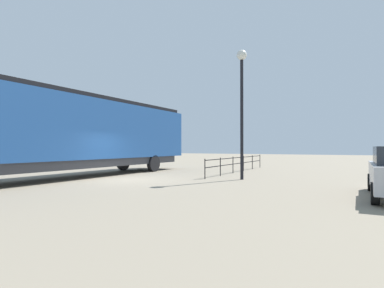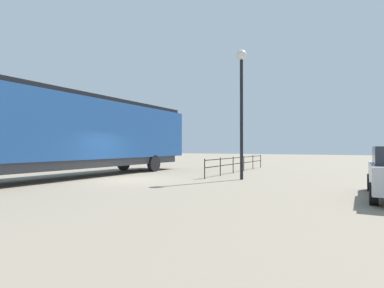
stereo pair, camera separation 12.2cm
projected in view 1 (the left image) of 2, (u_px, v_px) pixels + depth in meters
The scene contains 4 objects.
ground_plane at pixel (131, 180), 15.33m from camera, with size 120.00×120.00×0.00m, color gray.
locomotive at pixel (73, 131), 16.33m from camera, with size 2.93×18.95×4.43m.
lamp_post at pixel (242, 89), 15.50m from camera, with size 0.52×0.52×6.56m.
platform_fence at pixel (238, 162), 20.16m from camera, with size 0.05×10.08×1.03m.
Camera 1 is at (10.03, -12.03, 1.63)m, focal length 28.71 mm.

